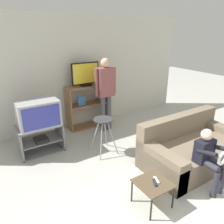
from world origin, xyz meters
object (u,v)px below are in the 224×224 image
at_px(media_shelf, 88,106).
at_px(folding_stool, 103,125).
at_px(television_flat, 85,75).
at_px(person_seated_child, 209,155).
at_px(tv_stand, 40,138).
at_px(television_main, 38,113).
at_px(snack_table, 153,185).
at_px(remote_control_white, 156,180).
at_px(person_standing_adult, 106,88).
at_px(remote_control_black, 155,183).
at_px(couch, 191,149).

relative_size(media_shelf, folding_stool, 1.46).
bearing_deg(television_flat, person_seated_child, -80.03).
bearing_deg(tv_stand, media_shelf, 23.53).
bearing_deg(television_main, snack_table, -69.11).
bearing_deg(tv_stand, remote_control_white, -67.32).
xyz_separation_m(media_shelf, person_standing_adult, (0.25, -0.44, 0.50)).
bearing_deg(folding_stool, television_main, 144.35).
relative_size(remote_control_black, couch, 0.08).
distance_m(remote_control_white, couch, 1.30).
height_order(folding_stool, remote_control_black, folding_stool).
height_order(media_shelf, folding_stool, media_shelf).
distance_m(television_main, person_standing_adult, 1.59).
xyz_separation_m(television_main, remote_control_white, (0.92, -2.24, -0.42)).
bearing_deg(television_main, media_shelf, 23.66).
bearing_deg(person_standing_adult, remote_control_black, -105.99).
bearing_deg(folding_stool, media_shelf, 76.45).
bearing_deg(television_main, remote_control_white, -67.61).
distance_m(couch, person_seated_child, 0.72).
height_order(remote_control_white, person_seated_child, person_seated_child).
distance_m(television_flat, person_seated_child, 3.08).
relative_size(television_main, person_seated_child, 0.80).
xyz_separation_m(snack_table, person_seated_child, (0.93, -0.15, 0.23)).
bearing_deg(remote_control_white, couch, 39.29).
distance_m(tv_stand, media_shelf, 1.46).
bearing_deg(television_main, television_flat, 23.09).
distance_m(couch, person_standing_adult, 2.20).
distance_m(media_shelf, person_seated_child, 3.01).
relative_size(television_flat, remote_control_black, 4.63).
height_order(snack_table, couch, couch).
height_order(folding_stool, person_seated_child, person_seated_child).
xyz_separation_m(couch, person_standing_adult, (-0.59, 1.98, 0.76)).
height_order(media_shelf, television_flat, television_flat).
xyz_separation_m(television_main, folding_stool, (1.00, -0.72, -0.22)).
height_order(tv_stand, folding_stool, folding_stool).
bearing_deg(couch, tv_stand, 139.66).
distance_m(snack_table, remote_control_black, 0.06).
xyz_separation_m(remote_control_black, couch, (1.28, 0.43, -0.10)).
height_order(television_main, person_standing_adult, person_standing_adult).
distance_m(tv_stand, remote_control_white, 2.43).
height_order(television_main, remote_control_black, television_main).
height_order(remote_control_black, person_standing_adult, person_standing_adult).
height_order(remote_control_black, couch, couch).
height_order(tv_stand, television_flat, television_flat).
height_order(snack_table, remote_control_white, remote_control_white).
bearing_deg(snack_table, couch, 17.47).
relative_size(snack_table, remote_control_white, 3.05).
height_order(remote_control_black, person_seated_child, person_seated_child).
bearing_deg(television_flat, media_shelf, 40.50).
relative_size(television_main, remote_control_white, 5.15).
distance_m(remote_control_black, person_seated_child, 0.94).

